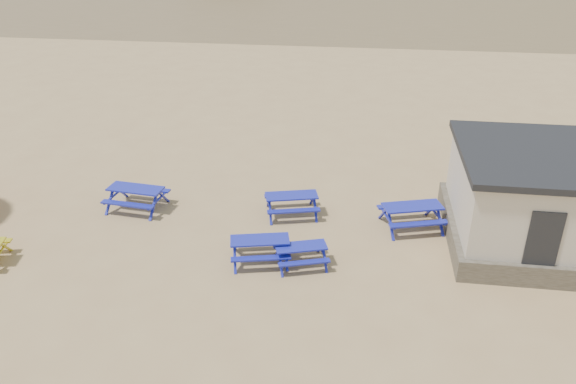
# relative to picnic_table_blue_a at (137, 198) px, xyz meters

# --- Properties ---
(ground) EXTENTS (400.00, 400.00, 0.00)m
(ground) POSITION_rel_picnic_table_blue_a_xyz_m (4.12, -1.42, -0.41)
(ground) COLOR tan
(ground) RESTS_ON ground
(wet_sand) EXTENTS (400.00, 400.00, 0.00)m
(wet_sand) POSITION_rel_picnic_table_blue_a_xyz_m (4.12, 53.58, -0.41)
(wet_sand) COLOR brown
(wet_sand) RESTS_ON ground
(picnic_table_blue_a) EXTENTS (2.13, 1.79, 0.83)m
(picnic_table_blue_a) POSITION_rel_picnic_table_blue_a_xyz_m (0.00, 0.00, 0.00)
(picnic_table_blue_a) COLOR #11249F
(picnic_table_blue_a) RESTS_ON ground
(picnic_table_blue_b) EXTENTS (2.15, 1.89, 0.77)m
(picnic_table_blue_b) POSITION_rel_picnic_table_blue_a_xyz_m (5.62, 0.33, -0.03)
(picnic_table_blue_b) COLOR #11249F
(picnic_table_blue_b) RESTS_ON ground
(picnic_table_blue_c) EXTENTS (2.37, 2.11, 0.83)m
(picnic_table_blue_c) POSITION_rel_picnic_table_blue_a_xyz_m (9.78, -0.02, 0.00)
(picnic_table_blue_c) COLOR #11249F
(picnic_table_blue_c) RESTS_ON ground
(picnic_table_blue_d) EXTENTS (2.08, 1.82, 0.75)m
(picnic_table_blue_d) POSITION_rel_picnic_table_blue_a_xyz_m (5.05, -2.74, -0.04)
(picnic_table_blue_d) COLOR #11249F
(picnic_table_blue_d) RESTS_ON ground
(picnic_table_blue_e) EXTENTS (1.86, 1.67, 0.65)m
(picnic_table_blue_e) POSITION_rel_picnic_table_blue_a_xyz_m (6.32, -2.79, -0.09)
(picnic_table_blue_e) COLOR #11249F
(picnic_table_blue_e) RESTS_ON ground
(amenity_block) EXTENTS (7.40, 5.40, 3.15)m
(amenity_block) POSITION_rel_picnic_table_blue_a_xyz_m (14.62, -0.42, 1.15)
(amenity_block) COLOR #665B4C
(amenity_block) RESTS_ON ground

